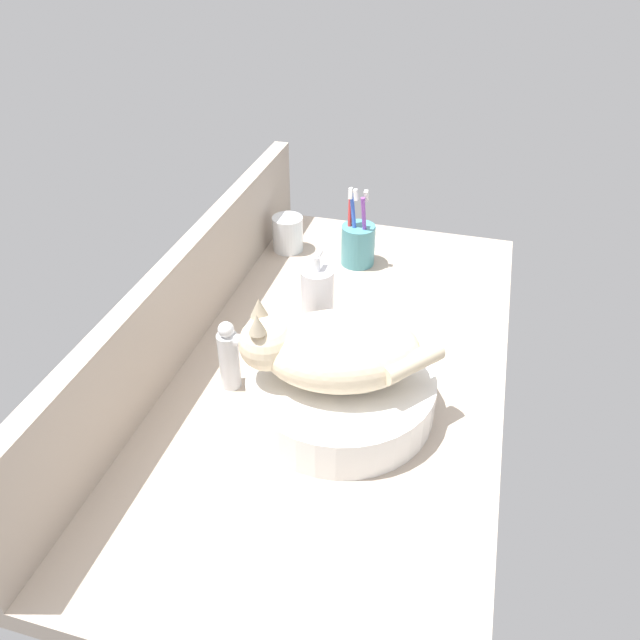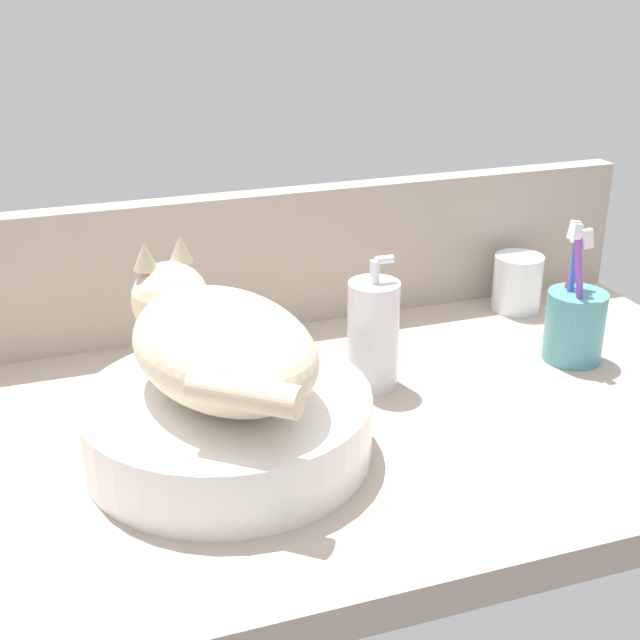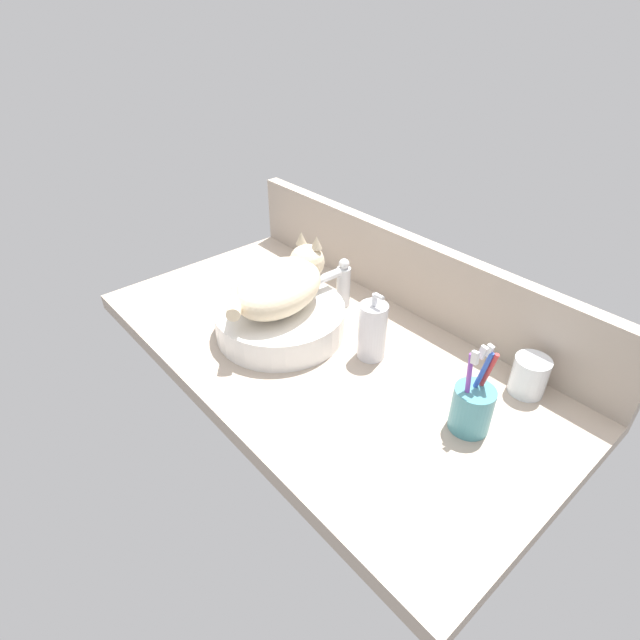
{
  "view_description": "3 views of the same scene",
  "coord_description": "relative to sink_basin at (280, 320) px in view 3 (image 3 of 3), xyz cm",
  "views": [
    {
      "loc": [
        -87.28,
        -21.27,
        73.91
      ],
      "look_at": [
        -2.95,
        2.11,
        11.52
      ],
      "focal_mm": 35.0,
      "sensor_mm": 36.0,
      "label": 1
    },
    {
      "loc": [
        -29.46,
        -86.05,
        52.09
      ],
      "look_at": [
        1.9,
        4.4,
        10.56
      ],
      "focal_mm": 50.0,
      "sensor_mm": 36.0,
      "label": 2
    },
    {
      "loc": [
        69.88,
        -62.28,
        71.46
      ],
      "look_at": [
        -1.04,
        -0.31,
        7.39
      ],
      "focal_mm": 28.0,
      "sensor_mm": 36.0,
      "label": 3
    }
  ],
  "objects": [
    {
      "name": "ground_plane",
      "position": [
        11.58,
        3.86,
        -5.59
      ],
      "size": [
        115.75,
        61.54,
        4.0
      ],
      "primitive_type": "cube",
      "color": "#B2A08E"
    },
    {
      "name": "backsplash_panel",
      "position": [
        11.58,
        32.83,
        6.2
      ],
      "size": [
        115.75,
        3.6,
        19.58
      ],
      "primitive_type": "cube",
      "color": "#AD9E8E",
      "rests_on": "ground_plane"
    },
    {
      "name": "sink_basin",
      "position": [
        0.0,
        0.0,
        0.0
      ],
      "size": [
        31.28,
        31.28,
        7.17
      ],
      "primitive_type": "cylinder",
      "color": "white",
      "rests_on": "ground_plane"
    },
    {
      "name": "cat",
      "position": [
        -0.46,
        1.29,
        9.34
      ],
      "size": [
        23.37,
        31.78,
        14.0
      ],
      "color": "beige",
      "rests_on": "sink_basin"
    },
    {
      "name": "faucet",
      "position": [
        0.8,
        19.01,
        3.72
      ],
      "size": [
        3.6,
        11.84,
        13.6
      ],
      "color": "silver",
      "rests_on": "ground_plane"
    },
    {
      "name": "soap_dispenser",
      "position": [
        20.99,
        9.95,
        3.36
      ],
      "size": [
        6.37,
        6.37,
        17.0
      ],
      "color": "silver",
      "rests_on": "ground_plane"
    },
    {
      "name": "toothbrush_cup",
      "position": [
        48.84,
        8.07,
        1.57
      ],
      "size": [
        7.76,
        7.76,
        18.72
      ],
      "color": "teal",
      "rests_on": "ground_plane"
    },
    {
      "name": "water_glass",
      "position": [
        50.81,
        25.68,
        0.03
      ],
      "size": [
        7.31,
        7.31,
        8.43
      ],
      "color": "white",
      "rests_on": "ground_plane"
    }
  ]
}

